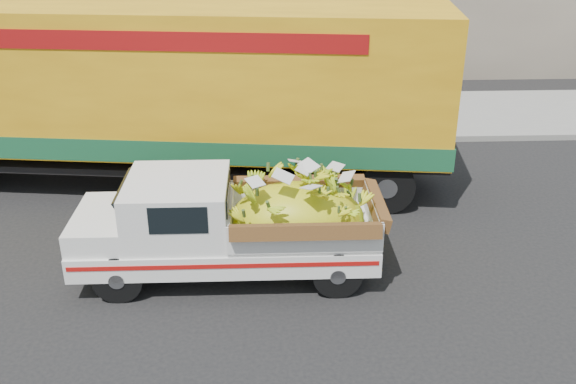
{
  "coord_description": "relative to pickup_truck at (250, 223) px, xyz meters",
  "views": [
    {
      "loc": [
        2.39,
        -9.36,
        5.67
      ],
      "look_at": [
        2.81,
        0.46,
        1.18
      ],
      "focal_mm": 40.0,
      "sensor_mm": 36.0,
      "label": 1
    }
  ],
  "objects": [
    {
      "name": "ground",
      "position": [
        -2.16,
        0.14,
        -0.91
      ],
      "size": [
        100.0,
        100.0,
        0.0
      ],
      "primitive_type": "plane",
      "color": "black",
      "rests_on": "ground"
    },
    {
      "name": "semi_trailer",
      "position": [
        -1.86,
        3.75,
        1.21
      ],
      "size": [
        12.04,
        3.96,
        3.8
      ],
      "rotation": [
        0.0,
        0.0,
        -0.12
      ],
      "color": "black",
      "rests_on": "ground"
    },
    {
      "name": "sidewalk",
      "position": [
        -2.16,
        8.3,
        -0.84
      ],
      "size": [
        60.0,
        4.0,
        0.14
      ],
      "primitive_type": "cube",
      "color": "gray",
      "rests_on": "ground"
    },
    {
      "name": "curb",
      "position": [
        -2.16,
        6.2,
        -0.83
      ],
      "size": [
        60.0,
        0.25,
        0.15
      ],
      "primitive_type": "cube",
      "color": "gray",
      "rests_on": "ground"
    },
    {
      "name": "pickup_truck",
      "position": [
        0.0,
        0.0,
        0.0
      ],
      "size": [
        4.82,
        1.79,
        1.69
      ],
      "rotation": [
        0.0,
        0.0,
        -0.0
      ],
      "color": "black",
      "rests_on": "ground"
    }
  ]
}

